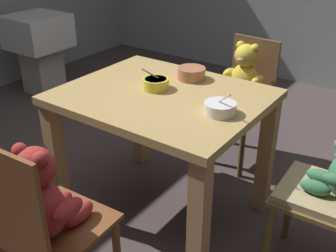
{
  "coord_description": "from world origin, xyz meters",
  "views": [
    {
      "loc": [
        1.13,
        -1.55,
        1.56
      ],
      "look_at": [
        0.0,
        0.05,
        0.54
      ],
      "focal_mm": 43.58,
      "sensor_mm": 36.0,
      "label": 1
    }
  ],
  "objects_px": {
    "teddy_chair_far_center": "(242,87)",
    "porridge_bowl_white_near_right": "(220,108)",
    "dining_table": "(163,118)",
    "porridge_bowl_terracotta_far_center": "(191,73)",
    "teddy_chair_near_front": "(44,209)",
    "sink_basin": "(39,42)",
    "porridge_bowl_yellow_center": "(156,83)"
  },
  "relations": [
    {
      "from": "teddy_chair_far_center",
      "to": "porridge_bowl_white_near_right",
      "type": "xyz_separation_m",
      "value": [
        0.28,
        -0.85,
        0.24
      ]
    },
    {
      "from": "dining_table",
      "to": "teddy_chair_far_center",
      "type": "relative_size",
      "value": 1.21
    },
    {
      "from": "teddy_chair_far_center",
      "to": "porridge_bowl_terracotta_far_center",
      "type": "relative_size",
      "value": 5.42
    },
    {
      "from": "dining_table",
      "to": "porridge_bowl_white_near_right",
      "type": "bearing_deg",
      "value": -6.92
    },
    {
      "from": "teddy_chair_far_center",
      "to": "porridge_bowl_white_near_right",
      "type": "distance_m",
      "value": 0.93
    },
    {
      "from": "teddy_chair_near_front",
      "to": "sink_basin",
      "type": "bearing_deg",
      "value": 48.53
    },
    {
      "from": "porridge_bowl_white_near_right",
      "to": "porridge_bowl_yellow_center",
      "type": "bearing_deg",
      "value": 170.39
    },
    {
      "from": "porridge_bowl_white_near_right",
      "to": "dining_table",
      "type": "bearing_deg",
      "value": 173.08
    },
    {
      "from": "teddy_chair_far_center",
      "to": "porridge_bowl_white_near_right",
      "type": "relative_size",
      "value": 5.68
    },
    {
      "from": "porridge_bowl_terracotta_far_center",
      "to": "porridge_bowl_white_near_right",
      "type": "relative_size",
      "value": 1.05
    },
    {
      "from": "porridge_bowl_white_near_right",
      "to": "porridge_bowl_terracotta_far_center",
      "type": "bearing_deg",
      "value": 138.91
    },
    {
      "from": "dining_table",
      "to": "teddy_chair_near_front",
      "type": "height_order",
      "value": "teddy_chair_near_front"
    },
    {
      "from": "dining_table",
      "to": "porridge_bowl_terracotta_far_center",
      "type": "distance_m",
      "value": 0.31
    },
    {
      "from": "teddy_chair_far_center",
      "to": "porridge_bowl_yellow_center",
      "type": "bearing_deg",
      "value": -5.38
    },
    {
      "from": "teddy_chair_far_center",
      "to": "porridge_bowl_terracotta_far_center",
      "type": "height_order",
      "value": "teddy_chair_far_center"
    },
    {
      "from": "dining_table",
      "to": "teddy_chair_near_front",
      "type": "relative_size",
      "value": 1.14
    },
    {
      "from": "porridge_bowl_white_near_right",
      "to": "sink_basin",
      "type": "relative_size",
      "value": 0.2
    },
    {
      "from": "teddy_chair_far_center",
      "to": "porridge_bowl_white_near_right",
      "type": "height_order",
      "value": "porridge_bowl_white_near_right"
    },
    {
      "from": "porridge_bowl_yellow_center",
      "to": "sink_basin",
      "type": "relative_size",
      "value": 0.19
    },
    {
      "from": "porridge_bowl_yellow_center",
      "to": "teddy_chair_far_center",
      "type": "bearing_deg",
      "value": 80.0
    },
    {
      "from": "teddy_chair_far_center",
      "to": "porridge_bowl_terracotta_far_center",
      "type": "bearing_deg",
      "value": -1.99
    },
    {
      "from": "teddy_chair_near_front",
      "to": "teddy_chair_far_center",
      "type": "xyz_separation_m",
      "value": [
        0.05,
        1.62,
        -0.01
      ]
    },
    {
      "from": "teddy_chair_near_front",
      "to": "porridge_bowl_white_near_right",
      "type": "distance_m",
      "value": 0.87
    },
    {
      "from": "dining_table",
      "to": "teddy_chair_near_front",
      "type": "xyz_separation_m",
      "value": [
        0.02,
        -0.81,
        -0.06
      ]
    },
    {
      "from": "teddy_chair_far_center",
      "to": "porridge_bowl_white_near_right",
      "type": "bearing_deg",
      "value": 22.96
    },
    {
      "from": "porridge_bowl_yellow_center",
      "to": "porridge_bowl_terracotta_far_center",
      "type": "bearing_deg",
      "value": 72.23
    },
    {
      "from": "sink_basin",
      "to": "porridge_bowl_yellow_center",
      "type": "bearing_deg",
      "value": -22.09
    },
    {
      "from": "teddy_chair_near_front",
      "to": "porridge_bowl_terracotta_far_center",
      "type": "bearing_deg",
      "value": -2.29
    },
    {
      "from": "porridge_bowl_terracotta_far_center",
      "to": "porridge_bowl_white_near_right",
      "type": "bearing_deg",
      "value": -41.09
    },
    {
      "from": "porridge_bowl_yellow_center",
      "to": "porridge_bowl_white_near_right",
      "type": "relative_size",
      "value": 0.95
    },
    {
      "from": "dining_table",
      "to": "sink_basin",
      "type": "bearing_deg",
      "value": 157.85
    },
    {
      "from": "porridge_bowl_terracotta_far_center",
      "to": "porridge_bowl_yellow_center",
      "type": "xyz_separation_m",
      "value": [
        -0.07,
        -0.23,
        -0.0
      ]
    }
  ]
}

